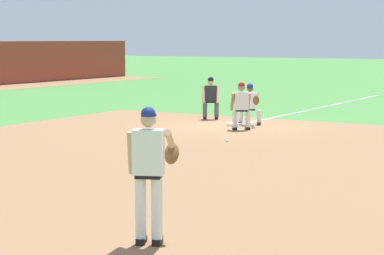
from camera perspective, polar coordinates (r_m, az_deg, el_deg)
name	(u,v)px	position (r m, az deg, el deg)	size (l,w,h in m)	color
ground_plane	(235,126)	(23.70, 3.27, 0.11)	(160.00, 160.00, 0.00)	#47843D
infield_dirt_patch	(209,161)	(16.86, 1.31, -2.59)	(18.00, 18.00, 0.01)	#936B47
foul_line_stripe	(322,107)	(30.50, 9.85, 1.52)	(15.00, 0.10, 0.00)	white
first_base_bag	(235,125)	(23.69, 3.27, 0.21)	(0.38, 0.38, 0.09)	white
baseball	(227,141)	(20.02, 2.69, -1.01)	(0.07, 0.07, 0.07)	white
pitcher	(150,167)	(9.97, -3.21, -2.99)	(0.82, 0.60, 1.86)	black
first_baseman	(250,102)	(23.93, 4.47, 1.92)	(0.85, 0.96, 1.34)	black
baserunner	(241,104)	(22.61, 3.79, 1.80)	(0.66, 0.68, 1.46)	black
umpire	(211,96)	(25.60, 1.44, 2.39)	(0.61, 0.67, 1.46)	black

